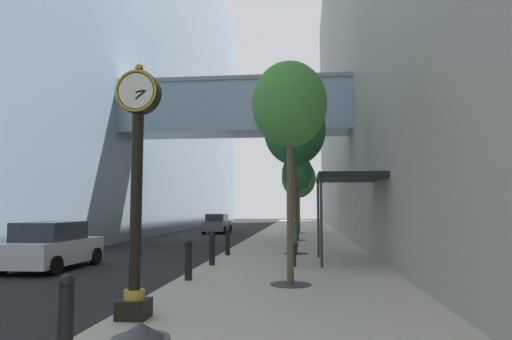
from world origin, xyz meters
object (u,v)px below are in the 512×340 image
Objects in this scene: pedestrian_walking at (292,240)px; bollard_fourth at (212,248)px; street_tree_far at (299,179)px; street_clock at (137,175)px; bollard_nearest at (66,314)px; street_tree_mid_far at (297,173)px; street_tree_near at (289,106)px; car_white_mid at (52,246)px; bollard_fifth at (228,241)px; street_tree_mid_near at (295,130)px; bollard_third at (189,259)px; car_grey_near at (217,224)px.

bollard_fourth is at bearing 179.41° from pedestrian_walking.
street_clock is at bearing -95.75° from street_tree_far.
pedestrian_walking is at bearing 73.81° from bollard_nearest.
bollard_fourth is at bearing -103.44° from street_tree_mid_far.
bollard_fourth is 13.03m from street_tree_mid_far.
street_tree_near reaches higher than pedestrian_walking.
bollard_nearest is 1.00× the size of bollard_fourth.
street_tree_near is 23.93m from street_tree_far.
car_white_mid is (-5.67, -0.70, 0.08)m from bollard_fourth.
street_tree_mid_near is at bearing 17.04° from bollard_fifth.
bollard_third is 0.21× the size of street_tree_mid_far.
street_tree_mid_near reaches higher than car_white_mid.
bollard_fifth is 0.24× the size of car_grey_near.
street_tree_mid_near is (2.91, 0.89, 4.95)m from bollard_fifth.
street_tree_far is (2.91, 16.84, 3.76)m from bollard_fifth.
street_tree_far reaches higher than bollard_third.
bollard_third is 0.19× the size of street_tree_far.
street_tree_mid_near is at bearing -68.49° from car_grey_near.
bollard_third is 0.28× the size of car_white_mid.
street_tree_mid_near is 1.73× the size of car_white_mid.
street_tree_near is 0.85× the size of street_tree_mid_near.
street_tree_near is 1.29× the size of car_grey_near.
car_grey_near is at bearing 102.32° from bollard_fifth.
street_tree_near reaches higher than bollard_nearest.
street_tree_near is (2.91, 6.17, 4.26)m from bollard_nearest.
street_clock reaches higher than pedestrian_walking.
car_grey_near reaches higher than bollard_fifth.
bollard_third is 16.17m from street_tree_mid_far.
pedestrian_walking is (-0.03, -20.18, -3.45)m from street_tree_far.
bollard_nearest is at bearing -106.19° from pedestrian_walking.
car_white_mid reaches higher than car_grey_near.
street_tree_mid_far is 7.97m from street_tree_far.
street_tree_mid_far is at bearing 90.00° from street_tree_mid_near.
bollard_fifth is 0.19× the size of street_tree_far.
street_tree_mid_far reaches higher than pedestrian_walking.
street_clock reaches higher than bollard_fourth.
street_tree_near is at bearing -90.00° from street_tree_far.
street_clock is 4.23× the size of bollard_fourth.
car_grey_near is (-6.97, 25.64, -4.20)m from street_tree_near.
street_tree_mid_far is at bearing 79.36° from bollard_third.
street_tree_mid_near reaches higher than street_tree_mid_far.
street_tree_mid_near is 1.21× the size of street_tree_far.
street_tree_far reaches higher than car_grey_near.
bollard_nearest is at bearing -95.53° from street_tree_far.
car_grey_near reaches higher than bollard_third.
bollard_nearest is 1.00× the size of bollard_third.
street_clock is 4.23× the size of bollard_fifth.
street_tree_far reaches higher than car_white_mid.
bollard_fifth is 0.67× the size of pedestrian_walking.
street_tree_near is (2.91, -7.08, 4.26)m from bollard_fifth.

